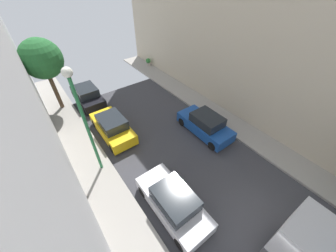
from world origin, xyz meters
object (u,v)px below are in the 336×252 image
Objects in this scene: parked_car_left_2 at (173,202)px; street_tree_2 at (42,59)px; parked_car_left_3 at (113,127)px; parked_car_right_2 at (205,125)px; parked_car_left_4 at (88,96)px; potted_plant_1 at (148,62)px; lamp_post at (82,113)px.

parked_car_left_2 is 0.75× the size of street_tree_2.
parked_car_left_3 and parked_car_right_2 have the same top height.
parked_car_right_2 is (5.40, -3.75, 0.00)m from parked_car_left_3.
parked_car_left_4 is (0.00, 12.09, 0.00)m from parked_car_left_2.
potted_plant_1 is (8.25, 15.32, -0.10)m from parked_car_left_2.
lamp_post is at bearing -104.20° from parked_car_left_4.
street_tree_2 is (-2.13, 0.51, 3.54)m from parked_car_left_4.
parked_car_left_3 is at bearing -134.64° from potted_plant_1.
potted_plant_1 is at bearing 61.70° from parked_car_left_2.
street_tree_2 reaches higher than potted_plant_1.
parked_car_left_4 is at bearing 90.00° from parked_car_left_2.
potted_plant_1 is 15.22m from lamp_post.
parked_car_left_2 is 6.08m from lamp_post.
parked_car_left_3 is at bearing 51.53° from lamp_post.
parked_car_left_2 reaches higher than potted_plant_1.
parked_car_left_2 is at bearing -90.00° from parked_car_left_4.
parked_car_left_3 is 4.90× the size of potted_plant_1.
street_tree_2 is at bearing 110.74° from parked_car_left_3.
lamp_post reaches higher than parked_car_left_4.
parked_car_left_3 is at bearing -90.00° from parked_car_left_4.
parked_car_left_3 reaches higher than potted_plant_1.
parked_car_left_2 is at bearing -80.41° from street_tree_2.
parked_car_left_4 and parked_car_right_2 have the same top height.
parked_car_left_3 is at bearing 145.22° from parked_car_right_2.
parked_car_left_3 is 6.57m from parked_car_right_2.
parked_car_right_2 is at bearing -51.23° from street_tree_2.
street_tree_2 is (-2.13, 5.62, 3.54)m from parked_car_left_3.
street_tree_2 reaches higher than parked_car_left_4.
parked_car_left_4 is at bearing -13.35° from street_tree_2.
street_tree_2 reaches higher than parked_car_left_2.
lamp_post is (-1.90, -2.39, 3.52)m from parked_car_left_3.
parked_car_left_4 is at bearing -158.57° from potted_plant_1.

